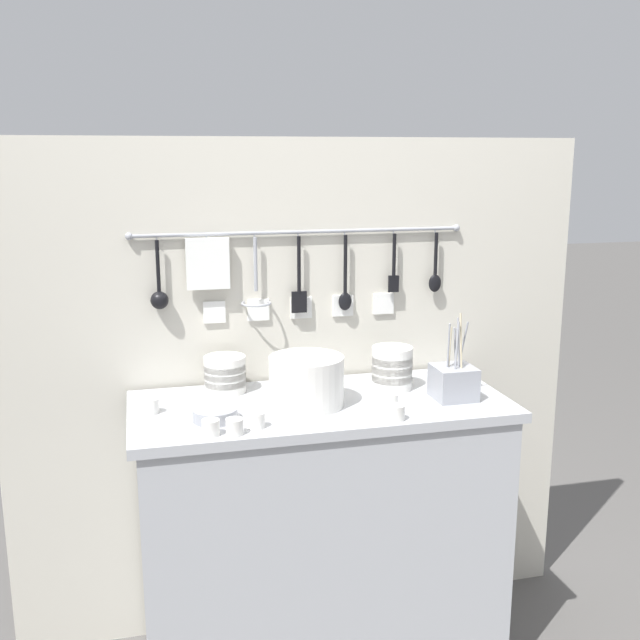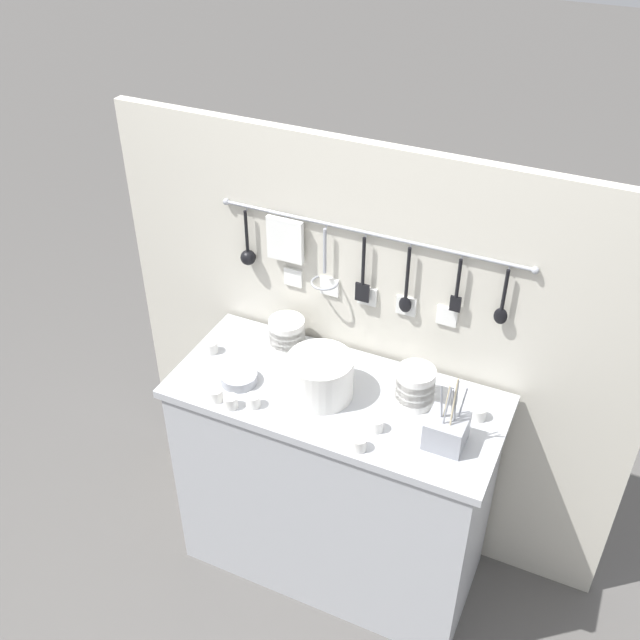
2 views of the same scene
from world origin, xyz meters
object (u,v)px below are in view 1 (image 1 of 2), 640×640
at_px(steel_mixing_bowl, 215,414).
at_px(cup_front_right, 151,406).
at_px(bowl_stack_back_corner, 392,368).
at_px(plate_stack, 306,381).
at_px(cup_front_left, 390,401).
at_px(cup_edge_near, 396,413).
at_px(cup_back_left, 211,427).
at_px(cutlery_caddy, 454,381).
at_px(cup_mid_row, 235,427).
at_px(cup_centre, 453,376).
at_px(bowl_stack_wide_centre, 225,374).
at_px(cup_beside_plates, 256,420).

distance_m(steel_mixing_bowl, cup_front_right, 0.20).
distance_m(bowl_stack_back_corner, plate_stack, 0.31).
height_order(cup_front_left, cup_edge_near, same).
bearing_deg(cup_back_left, cup_edge_near, -1.00).
height_order(cutlery_caddy, cup_edge_near, cutlery_caddy).
height_order(cup_mid_row, cup_back_left, same).
distance_m(cup_centre, cup_mid_row, 0.81).
bearing_deg(steel_mixing_bowl, cup_front_left, -2.38).
height_order(steel_mixing_bowl, cup_mid_row, cup_mid_row).
distance_m(cup_edge_near, cup_front_right, 0.70).
distance_m(plate_stack, cup_centre, 0.53).
relative_size(plate_stack, cup_back_left, 4.68).
relative_size(bowl_stack_back_corner, cup_back_left, 2.87).
distance_m(bowl_stack_wide_centre, cup_front_right, 0.28).
xyz_separation_m(cutlery_caddy, cup_back_left, (-0.75, -0.13, -0.03)).
xyz_separation_m(cup_front_right, cup_back_left, (0.15, -0.22, 0.00)).
relative_size(bowl_stack_wide_centre, plate_stack, 0.59).
xyz_separation_m(cutlery_caddy, cup_beside_plates, (-0.62, -0.10, -0.03)).
distance_m(cup_front_left, cup_mid_row, 0.48).
xyz_separation_m(steel_mixing_bowl, cup_back_left, (-0.02, -0.11, 0.00)).
height_order(cup_front_right, cup_back_left, same).
relative_size(cup_edge_near, cup_back_left, 1.00).
height_order(steel_mixing_bowl, cup_front_left, cup_front_left).
height_order(bowl_stack_back_corner, cup_edge_near, bowl_stack_back_corner).
relative_size(cup_beside_plates, cup_back_left, 1.00).
xyz_separation_m(steel_mixing_bowl, cup_beside_plates, (0.10, -0.09, 0.00)).
relative_size(bowl_stack_wide_centre, cup_centre, 2.74).
bearing_deg(plate_stack, cup_front_right, 174.87).
bearing_deg(cup_edge_near, bowl_stack_wide_centre, 139.57).
height_order(cutlery_caddy, cup_mid_row, cutlery_caddy).
height_order(bowl_stack_back_corner, cup_back_left, bowl_stack_back_corner).
relative_size(bowl_stack_wide_centre, cup_front_left, 2.74).
distance_m(cup_front_left, cup_beside_plates, 0.41).
bearing_deg(cup_front_right, cup_mid_row, -46.54).
bearing_deg(cup_centre, bowl_stack_back_corner, -176.55).
xyz_separation_m(bowl_stack_wide_centre, plate_stack, (0.22, -0.19, 0.02)).
distance_m(bowl_stack_back_corner, cup_edge_near, 0.29).
xyz_separation_m(cup_front_left, cup_beside_plates, (-0.41, -0.06, 0.00)).
distance_m(cup_front_right, cup_back_left, 0.26).
bearing_deg(bowl_stack_back_corner, plate_stack, -162.95).
relative_size(bowl_stack_back_corner, cup_mid_row, 2.87).
bearing_deg(cup_mid_row, cup_front_left, 12.10).
xyz_separation_m(plate_stack, cup_beside_plates, (-0.17, -0.15, -0.05)).
bearing_deg(cup_front_right, cup_back_left, -55.07).
relative_size(plate_stack, cup_front_right, 4.68).
distance_m(cutlery_caddy, cup_edge_near, 0.27).
bearing_deg(cup_beside_plates, cup_centre, 20.10).
distance_m(bowl_stack_wide_centre, steel_mixing_bowl, 0.26).
distance_m(cup_mid_row, cup_back_left, 0.06).
bearing_deg(bowl_stack_back_corner, cup_beside_plates, -153.21).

